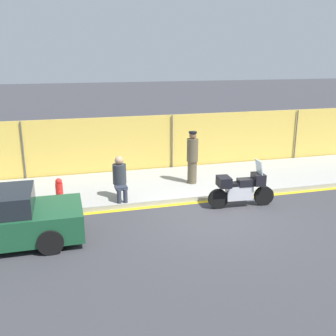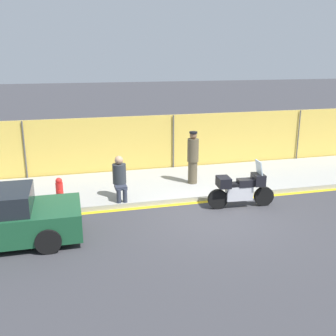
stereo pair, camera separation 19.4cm
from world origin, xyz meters
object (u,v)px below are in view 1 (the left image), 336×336
at_px(person_seated_on_curb, 120,176).
at_px(fire_hydrant, 59,189).
at_px(officer_standing, 192,157).
at_px(motorcycle, 241,189).

bearing_deg(person_seated_on_curb, fire_hydrant, 167.84).
bearing_deg(fire_hydrant, officer_standing, 6.48).
height_order(officer_standing, person_seated_on_curb, officer_standing).
bearing_deg(person_seated_on_curb, motorcycle, -19.59).
bearing_deg(officer_standing, motorcycle, -68.83).
relative_size(person_seated_on_curb, fire_hydrant, 1.93).
height_order(person_seated_on_curb, fire_hydrant, person_seated_on_curb).
bearing_deg(motorcycle, fire_hydrant, 167.46).
xyz_separation_m(motorcycle, person_seated_on_curb, (-3.48, 1.24, 0.32)).
xyz_separation_m(motorcycle, fire_hydrant, (-5.30, 1.63, -0.08)).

